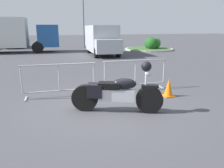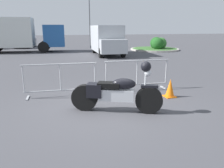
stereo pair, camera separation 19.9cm
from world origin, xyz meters
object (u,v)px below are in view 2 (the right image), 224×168
(box_truck, at_px, (14,34))
(street_lamp, at_px, (89,12))
(delivery_van, at_px, (107,39))
(parked_car_silver, at_px, (25,41))
(crowd_barrier_near, at_px, (61,79))
(traffic_cone, at_px, (170,88))
(crowd_barrier_far, at_px, (137,75))
(motorcycle, at_px, (116,93))

(box_truck, relative_size, street_lamp, 1.38)
(delivery_van, distance_m, parked_car_silver, 11.46)
(crowd_barrier_near, relative_size, traffic_cone, 3.93)
(parked_car_silver, height_order, traffic_cone, parked_car_silver)
(crowd_barrier_near, distance_m, box_truck, 14.67)
(parked_car_silver, bearing_deg, crowd_barrier_far, -155.93)
(motorcycle, distance_m, crowd_barrier_far, 2.20)
(box_truck, height_order, street_lamp, street_lamp)
(crowd_barrier_near, height_order, box_truck, box_truck)
(box_truck, xyz_separation_m, delivery_van, (7.36, -3.95, -0.39))
(traffic_cone, bearing_deg, street_lamp, 87.47)
(box_truck, bearing_deg, crowd_barrier_far, -63.98)
(motorcycle, height_order, delivery_van, delivery_van)
(crowd_barrier_far, distance_m, parked_car_silver, 20.13)
(motorcycle, xyz_separation_m, crowd_barrier_near, (-1.31, 1.76, 0.04))
(crowd_barrier_near, xyz_separation_m, crowd_barrier_far, (2.63, 0.00, 0.00))
(motorcycle, bearing_deg, crowd_barrier_far, 76.64)
(crowd_barrier_far, relative_size, box_truck, 0.30)
(delivery_van, bearing_deg, traffic_cone, -1.79)
(delivery_van, bearing_deg, crowd_barrier_far, -6.11)
(parked_car_silver, bearing_deg, box_truck, -175.21)
(crowd_barrier_near, relative_size, crowd_barrier_far, 1.00)
(motorcycle, relative_size, box_truck, 0.29)
(crowd_barrier_near, height_order, crowd_barrier_far, same)
(crowd_barrier_far, bearing_deg, traffic_cone, -56.16)
(delivery_van, bearing_deg, street_lamp, -175.40)
(parked_car_silver, relative_size, street_lamp, 0.79)
(traffic_cone, distance_m, street_lamp, 18.11)
(box_truck, bearing_deg, crowd_barrier_near, -73.58)
(traffic_cone, height_order, street_lamp, street_lamp)
(delivery_van, relative_size, street_lamp, 0.90)
(box_truck, height_order, delivery_van, box_truck)
(parked_car_silver, xyz_separation_m, street_lamp, (6.84, -2.69, 2.97))
(delivery_van, relative_size, traffic_cone, 8.64)
(crowd_barrier_far, distance_m, box_truck, 15.44)
(box_truck, bearing_deg, traffic_cone, -63.06)
(delivery_van, height_order, traffic_cone, delivery_van)
(crowd_barrier_far, height_order, parked_car_silver, parked_car_silver)
(motorcycle, distance_m, parked_car_silver, 21.55)
(motorcycle, height_order, box_truck, box_truck)
(delivery_van, distance_m, traffic_cone, 11.49)
(crowd_barrier_near, xyz_separation_m, box_truck, (-3.07, 14.31, 1.08))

